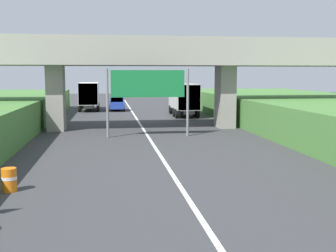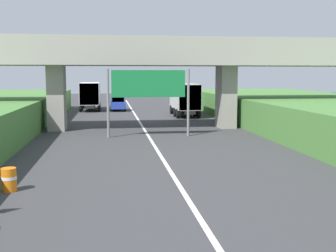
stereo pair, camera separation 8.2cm
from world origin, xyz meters
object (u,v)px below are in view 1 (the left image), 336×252
truck_white (89,95)px  truck_silver (183,98)px  overhead_highway_sign (148,88)px  car_blue (117,104)px  construction_barrel_2 (9,180)px

truck_white → truck_silver: bearing=-41.0°
overhead_highway_sign → truck_white: (-5.12, 23.74, -1.57)m
car_blue → truck_white: bearing=162.9°
construction_barrel_2 → car_blue: bearing=82.5°
overhead_highway_sign → car_blue: size_ratio=1.43×
truck_silver → construction_barrel_2: bearing=-112.3°
overhead_highway_sign → car_blue: 22.93m
overhead_highway_sign → construction_barrel_2: overhead_highway_sign is taller
overhead_highway_sign → truck_silver: (5.14, 14.84, -1.57)m
truck_silver → truck_white: same height
truck_white → car_blue: truck_white is taller
overhead_highway_sign → construction_barrel_2: size_ratio=6.53×
truck_silver → truck_white: (-10.26, 8.90, 0.00)m
truck_silver → truck_white: size_ratio=1.00×
overhead_highway_sign → truck_silver: size_ratio=0.81×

